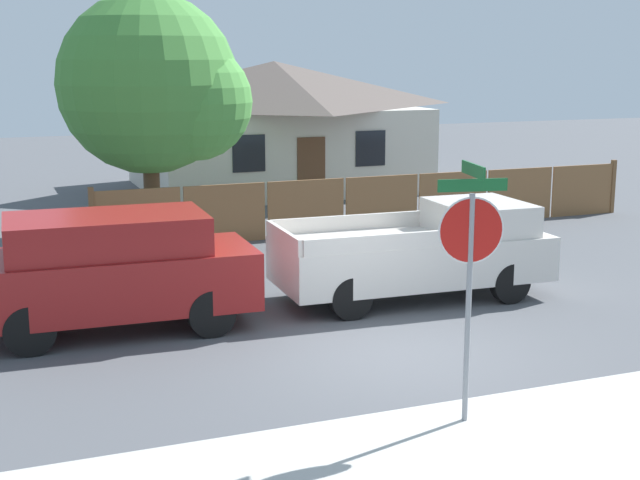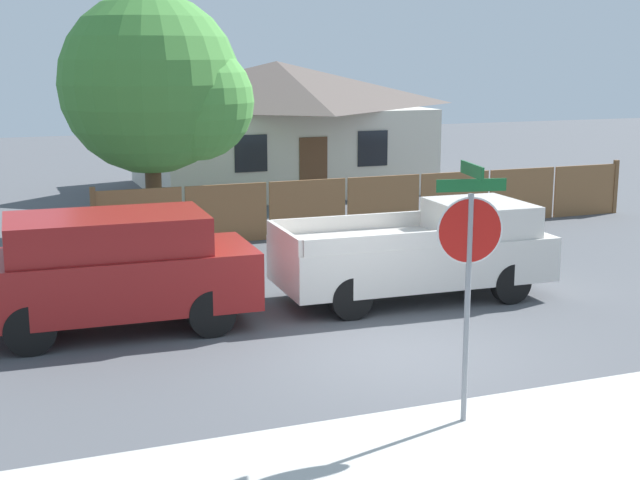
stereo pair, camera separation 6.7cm
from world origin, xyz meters
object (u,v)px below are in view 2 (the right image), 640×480
object	(u,v)px
oak_tree	(159,88)
red_suv	(114,268)
house	(277,123)
orange_pickup	(422,252)
stop_sign	(469,250)

from	to	relation	value
oak_tree	red_suv	world-z (taller)	oak_tree
house	orange_pickup	bearing A→B (deg)	-97.77
house	red_suv	size ratio (longest dim) A/B	2.08
house	orange_pickup	size ratio (longest dim) A/B	1.86
stop_sign	orange_pickup	bearing A→B (deg)	79.25
orange_pickup	stop_sign	distance (m)	5.88
red_suv	orange_pickup	bearing A→B (deg)	2.03
oak_tree	stop_sign	size ratio (longest dim) A/B	1.86
house	red_suv	bearing A→B (deg)	-117.84
red_suv	stop_sign	distance (m)	6.44
oak_tree	stop_sign	xyz separation A→B (m)	(1.17, -12.67, -1.50)
house	stop_sign	size ratio (longest dim) A/B	2.96
house	stop_sign	xyz separation A→B (m)	(-4.14, -19.69, -0.03)
house	red_suv	distance (m)	16.29
oak_tree	orange_pickup	size ratio (longest dim) A/B	1.17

